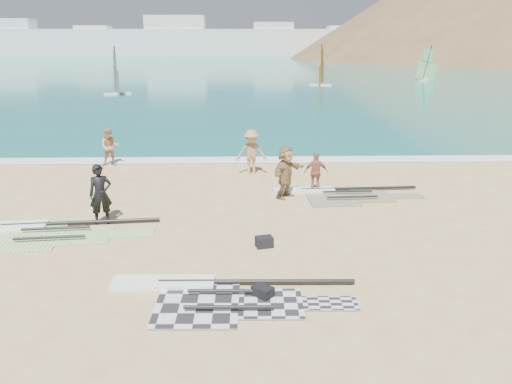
{
  "coord_description": "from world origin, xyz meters",
  "views": [
    {
      "loc": [
        0.64,
        -11.0,
        5.67
      ],
      "look_at": [
        1.02,
        4.0,
        1.0
      ],
      "focal_mm": 35.0,
      "sensor_mm": 36.0,
      "label": 1
    }
  ],
  "objects_px": {
    "rig_orange": "(335,194)",
    "gear_bag_near": "(264,242)",
    "rig_green": "(40,231)",
    "beachgoer_left": "(110,147)",
    "beachgoer_right": "(286,172)",
    "beachgoer_back": "(316,172)",
    "beachgoer_mid": "(251,152)",
    "gear_bag_far": "(263,292)",
    "person_wetsuit": "(101,194)",
    "rig_grey": "(210,293)"
  },
  "relations": [
    {
      "from": "gear_bag_far",
      "to": "beachgoer_left",
      "type": "bearing_deg",
      "value": 117.77
    },
    {
      "from": "rig_green",
      "to": "rig_orange",
      "type": "relative_size",
      "value": 1.08
    },
    {
      "from": "rig_green",
      "to": "beachgoer_right",
      "type": "height_order",
      "value": "beachgoer_right"
    },
    {
      "from": "rig_orange",
      "to": "beachgoer_right",
      "type": "xyz_separation_m",
      "value": [
        -1.89,
        -0.25,
        0.92
      ]
    },
    {
      "from": "beachgoer_mid",
      "to": "beachgoer_back",
      "type": "height_order",
      "value": "beachgoer_mid"
    },
    {
      "from": "rig_orange",
      "to": "gear_bag_far",
      "type": "bearing_deg",
      "value": -114.56
    },
    {
      "from": "rig_orange",
      "to": "gear_bag_near",
      "type": "bearing_deg",
      "value": -124.04
    },
    {
      "from": "gear_bag_near",
      "to": "beachgoer_left",
      "type": "height_order",
      "value": "beachgoer_left"
    },
    {
      "from": "gear_bag_near",
      "to": "beachgoer_right",
      "type": "height_order",
      "value": "beachgoer_right"
    },
    {
      "from": "rig_green",
      "to": "beachgoer_mid",
      "type": "height_order",
      "value": "beachgoer_mid"
    },
    {
      "from": "rig_orange",
      "to": "beachgoer_back",
      "type": "xyz_separation_m",
      "value": [
        -0.68,
        0.44,
        0.72
      ]
    },
    {
      "from": "rig_orange",
      "to": "gear_bag_near",
      "type": "xyz_separation_m",
      "value": [
        -2.85,
        -4.76,
        0.1
      ]
    },
    {
      "from": "person_wetsuit",
      "to": "gear_bag_far",
      "type": "bearing_deg",
      "value": -65.41
    },
    {
      "from": "rig_orange",
      "to": "beachgoer_right",
      "type": "distance_m",
      "value": 2.12
    },
    {
      "from": "rig_green",
      "to": "beachgoer_left",
      "type": "relative_size",
      "value": 3.44
    },
    {
      "from": "gear_bag_near",
      "to": "beachgoer_back",
      "type": "height_order",
      "value": "beachgoer_back"
    },
    {
      "from": "beachgoer_back",
      "to": "rig_grey",
      "type": "bearing_deg",
      "value": 69.07
    },
    {
      "from": "rig_orange",
      "to": "rig_green",
      "type": "bearing_deg",
      "value": -162.82
    },
    {
      "from": "rig_green",
      "to": "beachgoer_mid",
      "type": "distance_m",
      "value": 9.28
    },
    {
      "from": "gear_bag_near",
      "to": "beachgoer_left",
      "type": "bearing_deg",
      "value": 125.07
    },
    {
      "from": "rig_green",
      "to": "beachgoer_back",
      "type": "distance_m",
      "value": 9.79
    },
    {
      "from": "beachgoer_left",
      "to": "rig_green",
      "type": "bearing_deg",
      "value": -100.47
    },
    {
      "from": "gear_bag_far",
      "to": "beachgoer_right",
      "type": "relative_size",
      "value": 0.23
    },
    {
      "from": "rig_orange",
      "to": "person_wetsuit",
      "type": "bearing_deg",
      "value": -163.97
    },
    {
      "from": "rig_green",
      "to": "rig_orange",
      "type": "height_order",
      "value": "rig_green"
    },
    {
      "from": "beachgoer_left",
      "to": "gear_bag_far",
      "type": "bearing_deg",
      "value": -72.27
    },
    {
      "from": "gear_bag_near",
      "to": "beachgoer_mid",
      "type": "distance_m",
      "value": 7.82
    },
    {
      "from": "rig_orange",
      "to": "person_wetsuit",
      "type": "xyz_separation_m",
      "value": [
        -7.91,
        -2.75,
        0.91
      ]
    },
    {
      "from": "gear_bag_near",
      "to": "beachgoer_back",
      "type": "distance_m",
      "value": 5.67
    },
    {
      "from": "person_wetsuit",
      "to": "rig_green",
      "type": "bearing_deg",
      "value": -175.02
    },
    {
      "from": "rig_orange",
      "to": "person_wetsuit",
      "type": "height_order",
      "value": "person_wetsuit"
    },
    {
      "from": "person_wetsuit",
      "to": "beachgoer_back",
      "type": "height_order",
      "value": "person_wetsuit"
    },
    {
      "from": "beachgoer_mid",
      "to": "beachgoer_back",
      "type": "xyz_separation_m",
      "value": [
        2.41,
        -2.57,
        -0.21
      ]
    },
    {
      "from": "gear_bag_near",
      "to": "beachgoer_back",
      "type": "xyz_separation_m",
      "value": [
        2.17,
        5.2,
        0.62
      ]
    },
    {
      "from": "rig_orange",
      "to": "beachgoer_back",
      "type": "relative_size",
      "value": 3.62
    },
    {
      "from": "rig_grey",
      "to": "beachgoer_back",
      "type": "relative_size",
      "value": 3.77
    },
    {
      "from": "gear_bag_far",
      "to": "person_wetsuit",
      "type": "relative_size",
      "value": 0.24
    },
    {
      "from": "rig_grey",
      "to": "person_wetsuit",
      "type": "height_order",
      "value": "person_wetsuit"
    },
    {
      "from": "beachgoer_back",
      "to": "rig_orange",
      "type": "bearing_deg",
      "value": 150.27
    },
    {
      "from": "rig_grey",
      "to": "beachgoer_right",
      "type": "height_order",
      "value": "beachgoer_right"
    },
    {
      "from": "beachgoer_back",
      "to": "beachgoer_right",
      "type": "height_order",
      "value": "beachgoer_right"
    },
    {
      "from": "rig_orange",
      "to": "gear_bag_near",
      "type": "relative_size",
      "value": 11.85
    },
    {
      "from": "rig_grey",
      "to": "beachgoer_left",
      "type": "bearing_deg",
      "value": 114.6
    },
    {
      "from": "rig_green",
      "to": "gear_bag_near",
      "type": "height_order",
      "value": "gear_bag_near"
    },
    {
      "from": "rig_green",
      "to": "beachgoer_left",
      "type": "xyz_separation_m",
      "value": [
        0.06,
        8.29,
        0.82
      ]
    },
    {
      "from": "person_wetsuit",
      "to": "beachgoer_mid",
      "type": "xyz_separation_m",
      "value": [
        4.83,
        5.76,
        0.02
      ]
    },
    {
      "from": "rig_grey",
      "to": "gear_bag_far",
      "type": "bearing_deg",
      "value": -4.95
    },
    {
      "from": "beachgoer_left",
      "to": "beachgoer_mid",
      "type": "height_order",
      "value": "beachgoer_mid"
    },
    {
      "from": "rig_grey",
      "to": "beachgoer_left",
      "type": "height_order",
      "value": "beachgoer_left"
    },
    {
      "from": "gear_bag_near",
      "to": "beachgoer_right",
      "type": "relative_size",
      "value": 0.24
    }
  ]
}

